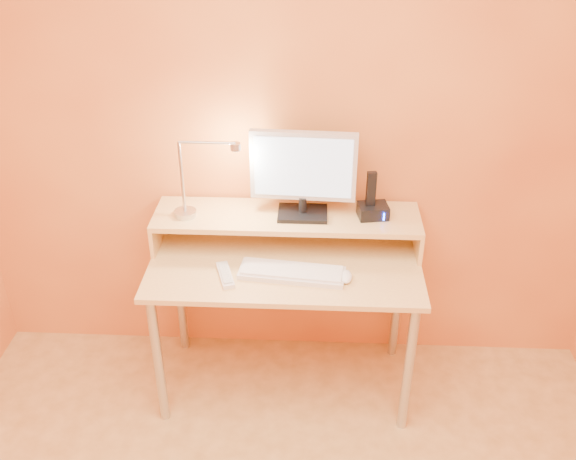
# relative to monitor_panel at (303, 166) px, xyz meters

# --- Properties ---
(wall_back) EXTENTS (3.00, 0.04, 2.50)m
(wall_back) POSITION_rel_monitor_panel_xyz_m (-0.07, 0.16, 0.13)
(wall_back) COLOR #F69C49
(wall_back) RESTS_ON floor
(desk_leg_fl) EXTENTS (0.04, 0.04, 0.69)m
(desk_leg_fl) POSITION_rel_monitor_panel_xyz_m (-0.62, -0.41, -0.77)
(desk_leg_fl) COLOR #B5B6B7
(desk_leg_fl) RESTS_ON floor
(desk_leg_fr) EXTENTS (0.04, 0.04, 0.69)m
(desk_leg_fr) POSITION_rel_monitor_panel_xyz_m (0.48, -0.41, -0.77)
(desk_leg_fr) COLOR #B5B6B7
(desk_leg_fr) RESTS_ON floor
(desk_leg_bl) EXTENTS (0.04, 0.04, 0.69)m
(desk_leg_bl) POSITION_rel_monitor_panel_xyz_m (-0.62, 0.09, -0.77)
(desk_leg_bl) COLOR #B5B6B7
(desk_leg_bl) RESTS_ON floor
(desk_leg_br) EXTENTS (0.04, 0.04, 0.69)m
(desk_leg_br) POSITION_rel_monitor_panel_xyz_m (0.48, 0.09, -0.77)
(desk_leg_br) COLOR #B5B6B7
(desk_leg_br) RESTS_ON floor
(desk_lower) EXTENTS (1.20, 0.60, 0.02)m
(desk_lower) POSITION_rel_monitor_panel_xyz_m (-0.07, -0.16, -0.41)
(desk_lower) COLOR #EEC072
(desk_lower) RESTS_ON floor
(shelf_riser_left) EXTENTS (0.02, 0.30, 0.14)m
(shelf_riser_left) POSITION_rel_monitor_panel_xyz_m (-0.66, -0.01, -0.33)
(shelf_riser_left) COLOR #EEC072
(shelf_riser_left) RESTS_ON desk_lower
(shelf_riser_right) EXTENTS (0.02, 0.30, 0.14)m
(shelf_riser_right) POSITION_rel_monitor_panel_xyz_m (0.52, -0.01, -0.33)
(shelf_riser_right) COLOR #EEC072
(shelf_riser_right) RESTS_ON desk_lower
(desk_shelf) EXTENTS (1.20, 0.30, 0.02)m
(desk_shelf) POSITION_rel_monitor_panel_xyz_m (-0.07, -0.01, -0.25)
(desk_shelf) COLOR #EEC072
(desk_shelf) RESTS_ON desk_lower
(monitor_foot) EXTENTS (0.22, 0.16, 0.02)m
(monitor_foot) POSITION_rel_monitor_panel_xyz_m (-0.00, -0.01, -0.23)
(monitor_foot) COLOR black
(monitor_foot) RESTS_ON desk_shelf
(monitor_neck) EXTENTS (0.04, 0.04, 0.07)m
(monitor_neck) POSITION_rel_monitor_panel_xyz_m (-0.00, -0.01, -0.19)
(monitor_neck) COLOR black
(monitor_neck) RESTS_ON monitor_foot
(monitor_panel) EXTENTS (0.46, 0.06, 0.32)m
(monitor_panel) POSITION_rel_monitor_panel_xyz_m (0.00, 0.00, 0.00)
(monitor_panel) COLOR silver
(monitor_panel) RESTS_ON monitor_neck
(monitor_back) EXTENTS (0.42, 0.03, 0.27)m
(monitor_back) POSITION_rel_monitor_panel_xyz_m (0.00, 0.02, 0.00)
(monitor_back) COLOR black
(monitor_back) RESTS_ON monitor_panel
(monitor_screen) EXTENTS (0.42, 0.03, 0.27)m
(monitor_screen) POSITION_rel_monitor_panel_xyz_m (-0.00, -0.02, 0.00)
(monitor_screen) COLOR #B5D6FB
(monitor_screen) RESTS_ON monitor_panel
(lamp_base) EXTENTS (0.10, 0.10, 0.02)m
(lamp_base) POSITION_rel_monitor_panel_xyz_m (-0.52, -0.04, -0.23)
(lamp_base) COLOR #B5B6B7
(lamp_base) RESTS_ON desk_shelf
(lamp_post) EXTENTS (0.01, 0.01, 0.33)m
(lamp_post) POSITION_rel_monitor_panel_xyz_m (-0.52, -0.04, -0.05)
(lamp_post) COLOR #B5B6B7
(lamp_post) RESTS_ON lamp_base
(lamp_arm) EXTENTS (0.24, 0.01, 0.01)m
(lamp_arm) POSITION_rel_monitor_panel_xyz_m (-0.40, -0.04, 0.12)
(lamp_arm) COLOR #B5B6B7
(lamp_arm) RESTS_ON lamp_post
(lamp_head) EXTENTS (0.04, 0.04, 0.03)m
(lamp_head) POSITION_rel_monitor_panel_xyz_m (-0.28, -0.04, 0.10)
(lamp_head) COLOR #B5B6B7
(lamp_head) RESTS_ON lamp_arm
(lamp_bulb) EXTENTS (0.03, 0.03, 0.00)m
(lamp_bulb) POSITION_rel_monitor_panel_xyz_m (-0.28, -0.04, 0.09)
(lamp_bulb) COLOR #FFEAC6
(lamp_bulb) RESTS_ON lamp_head
(phone_dock) EXTENTS (0.14, 0.12, 0.06)m
(phone_dock) POSITION_rel_monitor_panel_xyz_m (0.31, -0.01, -0.21)
(phone_dock) COLOR black
(phone_dock) RESTS_ON desk_shelf
(phone_handset) EXTENTS (0.04, 0.03, 0.16)m
(phone_handset) POSITION_rel_monitor_panel_xyz_m (0.30, -0.01, -0.10)
(phone_handset) COLOR black
(phone_handset) RESTS_ON phone_dock
(phone_led) EXTENTS (0.01, 0.00, 0.04)m
(phone_led) POSITION_rel_monitor_panel_xyz_m (0.36, -0.06, -0.21)
(phone_led) COLOR #215AFF
(phone_led) RESTS_ON phone_dock
(keyboard) EXTENTS (0.47, 0.19, 0.02)m
(keyboard) POSITION_rel_monitor_panel_xyz_m (-0.04, -0.25, -0.39)
(keyboard) COLOR silver
(keyboard) RESTS_ON desk_lower
(mouse) EXTENTS (0.06, 0.10, 0.03)m
(mouse) POSITION_rel_monitor_panel_xyz_m (0.19, -0.28, -0.38)
(mouse) COLOR white
(mouse) RESTS_ON desk_lower
(remote_control) EXTENTS (0.10, 0.19, 0.02)m
(remote_control) POSITION_rel_monitor_panel_xyz_m (-0.32, -0.28, -0.39)
(remote_control) COLOR silver
(remote_control) RESTS_ON desk_lower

